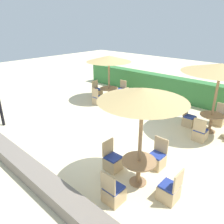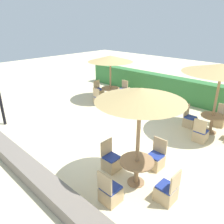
% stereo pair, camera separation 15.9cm
% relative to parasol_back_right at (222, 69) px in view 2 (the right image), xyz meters
% --- Properties ---
extents(ground_plane, '(40.00, 40.00, 0.00)m').
position_rel_parasol_back_right_xyz_m(ground_plane, '(-2.90, -3.35, -2.61)').
color(ground_plane, beige).
extents(hedge_row, '(13.00, 0.70, 1.28)m').
position_rel_parasol_back_right_xyz_m(hedge_row, '(-2.90, 2.68, -1.97)').
color(hedge_row, '#387A3D').
rests_on(hedge_row, ground_plane).
extents(stone_border, '(10.00, 0.56, 0.40)m').
position_rel_parasol_back_right_xyz_m(stone_border, '(-2.90, -6.37, -2.41)').
color(stone_border, slate).
rests_on(stone_border, ground_plane).
extents(parasol_back_right, '(2.84, 2.84, 2.78)m').
position_rel_parasol_back_right_xyz_m(parasol_back_right, '(0.00, 0.00, 0.00)').
color(parasol_back_right, '#93704C').
rests_on(parasol_back_right, ground_plane).
extents(round_table_back_right, '(0.91, 0.91, 0.75)m').
position_rel_parasol_back_right_xyz_m(round_table_back_right, '(-0.00, -0.00, -2.05)').
color(round_table_back_right, '#93704C').
rests_on(round_table_back_right, ground_plane).
extents(patio_chair_back_right_south, '(0.46, 0.46, 0.93)m').
position_rel_parasol_back_right_xyz_m(patio_chair_back_right_south, '(-0.02, -0.97, -2.34)').
color(patio_chair_back_right_south, tan).
rests_on(patio_chair_back_right_south, ground_plane).
extents(patio_chair_back_right_north, '(0.46, 0.46, 0.93)m').
position_rel_parasol_back_right_xyz_m(patio_chair_back_right_north, '(0.04, 0.92, -2.34)').
color(patio_chair_back_right_north, tan).
rests_on(patio_chair_back_right_north, ground_plane).
extents(patio_chair_back_right_west, '(0.46, 0.46, 0.93)m').
position_rel_parasol_back_right_xyz_m(patio_chair_back_right_west, '(-0.88, -0.05, -2.34)').
color(patio_chair_back_right_west, tan).
rests_on(patio_chair_back_right_west, ground_plane).
extents(parasol_front_right, '(2.20, 2.20, 2.76)m').
position_rel_parasol_back_right_xyz_m(parasol_front_right, '(-0.35, -4.46, -0.03)').
color(parasol_front_right, '#93704C').
rests_on(parasol_front_right, ground_plane).
extents(round_table_front_right, '(0.94, 0.94, 0.73)m').
position_rel_parasol_back_right_xyz_m(round_table_front_right, '(-0.35, -4.46, -2.06)').
color(round_table_front_right, '#93704C').
rests_on(round_table_front_right, ground_plane).
extents(patio_chair_front_right_south, '(0.46, 0.46, 0.93)m').
position_rel_parasol_back_right_xyz_m(patio_chair_front_right_south, '(-0.39, -5.45, -2.34)').
color(patio_chair_front_right_south, tan).
rests_on(patio_chair_front_right_south, ground_plane).
extents(patio_chair_front_right_north, '(0.46, 0.46, 0.93)m').
position_rel_parasol_back_right_xyz_m(patio_chair_front_right_north, '(-0.36, -3.48, -2.34)').
color(patio_chair_front_right_north, tan).
rests_on(patio_chair_front_right_north, ground_plane).
extents(patio_chair_front_right_west, '(0.46, 0.46, 0.93)m').
position_rel_parasol_back_right_xyz_m(patio_chair_front_right_west, '(-1.29, -4.49, -2.34)').
color(patio_chair_front_right_west, tan).
rests_on(patio_chair_front_right_west, ground_plane).
extents(patio_chair_front_right_east, '(0.46, 0.46, 0.93)m').
position_rel_parasol_back_right_xyz_m(patio_chair_front_right_east, '(0.60, -4.46, -2.34)').
color(patio_chair_front_right_east, tan).
rests_on(patio_chair_front_right_east, ground_plane).
extents(parasol_back_left, '(2.44, 2.44, 2.50)m').
position_rel_parasol_back_right_xyz_m(parasol_back_left, '(-5.72, 0.10, -0.28)').
color(parasol_back_left, '#93704C').
rests_on(parasol_back_left, ground_plane).
extents(round_table_back_left, '(1.02, 1.02, 0.70)m').
position_rel_parasol_back_right_xyz_m(round_table_back_left, '(-5.72, 0.10, -2.06)').
color(round_table_back_left, '#93704C').
rests_on(round_table_back_left, ground_plane).
extents(patio_chair_back_left_north, '(0.46, 0.46, 0.93)m').
position_rel_parasol_back_right_xyz_m(patio_chair_back_left_north, '(-5.67, 1.12, -2.34)').
color(patio_chair_back_left_north, tan).
rests_on(patio_chair_back_left_north, ground_plane).
extents(patio_chair_back_left_south, '(0.46, 0.46, 0.93)m').
position_rel_parasol_back_right_xyz_m(patio_chair_back_left_south, '(-5.67, -0.84, -2.34)').
color(patio_chair_back_left_south, tan).
rests_on(patio_chair_back_left_south, ground_plane).
extents(patio_chair_back_left_east, '(0.46, 0.46, 0.93)m').
position_rel_parasol_back_right_xyz_m(patio_chair_back_left_east, '(-4.71, 0.11, -2.34)').
color(patio_chair_back_left_east, tan).
rests_on(patio_chair_back_left_east, ground_plane).
extents(patio_chair_back_left_west, '(0.46, 0.46, 0.93)m').
position_rel_parasol_back_right_xyz_m(patio_chair_back_left_west, '(-6.70, 0.12, -2.34)').
color(patio_chair_back_left_west, tan).
rests_on(patio_chair_back_left_west, ground_plane).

